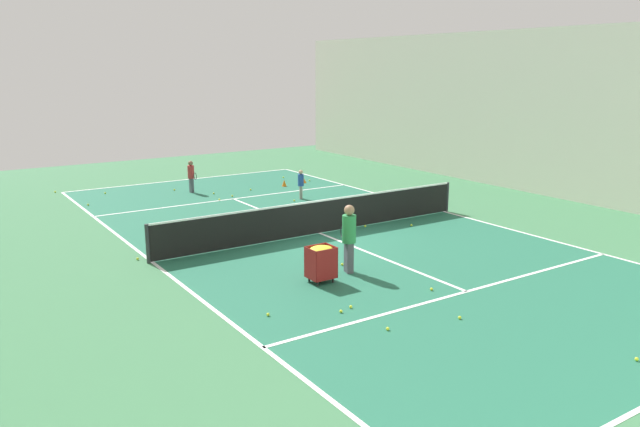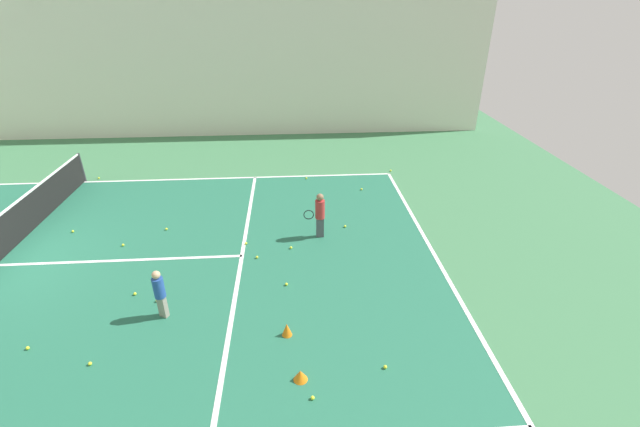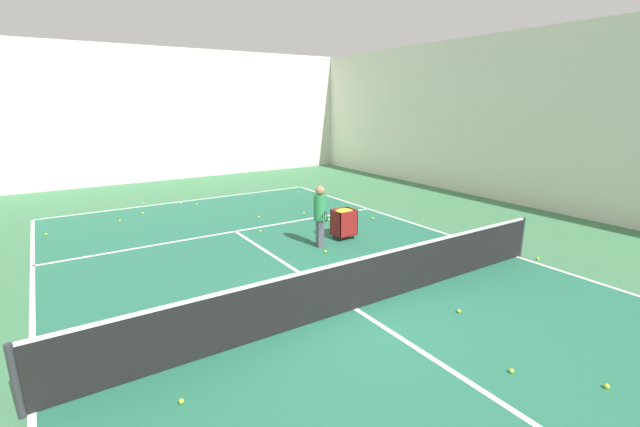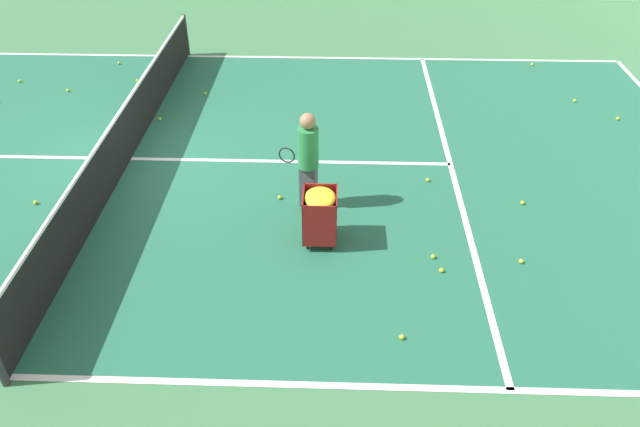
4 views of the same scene
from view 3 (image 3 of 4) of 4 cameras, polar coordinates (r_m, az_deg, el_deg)
ground_plane at (r=8.57m, az=4.75°, el=-12.59°), size 36.89×36.89×0.00m
court_playing_area at (r=8.57m, az=4.75°, el=-12.58°), size 10.58×22.21×0.00m
line_baseline_far at (r=18.15m, az=-17.19°, el=1.62°), size 10.58×0.10×0.00m
line_sideline_left at (r=7.17m, az=-34.02°, el=-21.24°), size 0.10×22.21×0.00m
line_sideline_right at (r=12.29m, az=24.75°, el=-5.26°), size 0.10×22.21×0.00m
line_service_far at (r=13.55m, az=-11.23°, el=-2.35°), size 10.58×0.10×0.00m
line_centre_service at (r=8.56m, az=4.75°, el=-12.56°), size 0.10×12.22×0.00m
hall_enclosure_right at (r=16.55m, az=36.32°, el=9.58°), size 0.15×33.19×6.48m
hall_enclosure_far at (r=23.00m, az=-21.70°, el=12.05°), size 21.26×0.15×6.48m
tennis_net at (r=8.33m, az=4.83°, el=-9.26°), size 10.88×0.10×1.05m
coach_at_net at (r=11.67m, az=0.01°, el=0.18°), size 0.43×0.71×1.73m
ball_cart at (r=12.48m, az=3.21°, el=-0.57°), size 0.62×0.52×0.89m
tennis_ball_0 at (r=14.47m, az=1.17°, el=-0.83°), size 0.07×0.07×0.07m
tennis_ball_1 at (r=16.60m, az=-22.54°, el=0.06°), size 0.07×0.07×0.07m
tennis_ball_2 at (r=14.23m, az=0.31°, el=-1.10°), size 0.07×0.07×0.07m
tennis_ball_5 at (r=7.66m, az=33.92°, el=-18.56°), size 0.07×0.07×0.07m
tennis_ball_6 at (r=17.68m, az=-18.04°, el=1.33°), size 0.07×0.07×0.07m
tennis_ball_8 at (r=14.96m, az=-8.13°, el=-0.45°), size 0.07×0.07×0.07m
tennis_ball_9 at (r=17.30m, az=-16.13°, el=1.19°), size 0.07×0.07×0.07m
tennis_ball_10 at (r=15.85m, az=-25.14°, el=-0.87°), size 0.07×0.07×0.07m
tennis_ball_12 at (r=8.10m, az=-16.78°, el=-14.66°), size 0.07×0.07×0.07m
tennis_ball_14 at (r=19.83m, az=-4.04°, el=3.43°), size 0.07×0.07×0.07m
tennis_ball_15 at (r=13.34m, az=-7.94°, el=-2.34°), size 0.07×0.07×0.07m
tennis_ball_16 at (r=11.46m, az=0.70°, el=-5.09°), size 0.07×0.07×0.07m
tennis_ball_18 at (r=7.36m, az=24.18°, el=-18.59°), size 0.07×0.07×0.07m
tennis_ball_20 at (r=18.20m, az=-22.45°, el=1.29°), size 0.07×0.07×0.07m
tennis_ball_26 at (r=15.34m, az=-2.18°, el=0.07°), size 0.07×0.07×0.07m
tennis_ball_27 at (r=8.80m, az=18.06°, el=-12.26°), size 0.07×0.07×0.07m
tennis_ball_28 at (r=6.52m, az=-18.01°, el=-22.70°), size 0.07×0.07×0.07m
tennis_ball_30 at (r=18.95m, az=-2.85°, el=2.91°), size 0.07×0.07×0.07m
tennis_ball_31 at (r=12.31m, az=27.06°, el=-5.35°), size 0.07×0.07×0.07m
tennis_ball_32 at (r=15.31m, az=-32.68°, el=-2.35°), size 0.07×0.07×0.07m
tennis_ball_34 at (r=14.74m, az=7.07°, el=-0.65°), size 0.07×0.07×0.07m
tennis_ball_36 at (r=7.90m, az=-5.74°, el=-14.84°), size 0.07×0.07×0.07m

